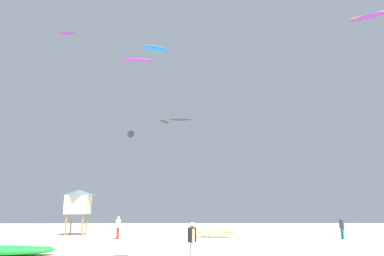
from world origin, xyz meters
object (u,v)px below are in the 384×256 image
at_px(person_left, 342,227).
at_px(kite_aloft_6, 164,121).
at_px(lifeguard_tower, 78,201).
at_px(kite_aloft_2, 370,16).
at_px(kite_aloft_0, 138,60).
at_px(person_foreground, 192,238).
at_px(person_midground, 118,226).
at_px(kite_aloft_4, 67,33).
at_px(kite_aloft_5, 181,120).
at_px(kite_aloft_1, 156,49).
at_px(kite_grounded_near, 3,250).
at_px(kite_aloft_3, 131,134).
at_px(kite_grounded_mid, 214,235).

relative_size(person_left, kite_aloft_6, 0.69).
relative_size(lifeguard_tower, kite_aloft_2, 0.98).
bearing_deg(kite_aloft_0, kite_aloft_6, 79.99).
xyz_separation_m(person_foreground, kite_aloft_2, (20.54, 19.63, 22.67)).
distance_m(person_foreground, person_left, 17.80).
distance_m(person_midground, kite_aloft_0, 16.86).
bearing_deg(kite_aloft_4, kite_aloft_5, -19.75).
bearing_deg(kite_aloft_0, kite_aloft_4, 132.00).
bearing_deg(kite_aloft_1, lifeguard_tower, 147.56).
relative_size(person_foreground, kite_grounded_near, 0.33).
bearing_deg(kite_aloft_3, kite_aloft_0, -79.67).
xyz_separation_m(kite_aloft_3, kite_aloft_4, (-9.47, -2.76, 14.54)).
distance_m(kite_grounded_near, kite_aloft_4, 41.23).
relative_size(kite_aloft_1, kite_aloft_5, 0.94).
height_order(kite_aloft_4, kite_aloft_5, kite_aloft_4).
height_order(lifeguard_tower, kite_aloft_3, kite_aloft_3).
height_order(person_midground, kite_aloft_0, kite_aloft_0).
relative_size(person_left, kite_aloft_2, 0.39).
relative_size(kite_grounded_near, kite_aloft_4, 1.99).
height_order(person_foreground, person_midground, person_midground).
bearing_deg(kite_aloft_5, kite_grounded_mid, -73.97).
bearing_deg(kite_aloft_6, kite_grounded_mid, -70.02).
distance_m(person_midground, kite_aloft_1, 15.60).
bearing_deg(kite_grounded_mid, person_midground, -166.40).
relative_size(person_left, kite_aloft_3, 0.42).
bearing_deg(person_foreground, person_left, -146.52).
bearing_deg(kite_grounded_near, kite_aloft_5, 70.61).
height_order(person_foreground, kite_aloft_5, kite_aloft_5).
relative_size(person_foreground, kite_aloft_4, 0.66).
height_order(person_left, kite_aloft_4, kite_aloft_4).
bearing_deg(kite_aloft_4, kite_aloft_1, -51.40).
bearing_deg(kite_aloft_4, lifeguard_tower, -61.77).
relative_size(kite_grounded_near, lifeguard_tower, 1.20).
distance_m(person_left, kite_aloft_0, 24.33).
xyz_separation_m(kite_aloft_0, kite_aloft_3, (-3.03, 16.65, -4.13)).
xyz_separation_m(person_foreground, kite_aloft_1, (-2.98, 13.55, 15.45)).
relative_size(kite_aloft_1, kite_aloft_2, 0.59).
height_order(kite_grounded_near, kite_aloft_0, kite_aloft_0).
distance_m(kite_grounded_mid, kite_aloft_1, 17.10).
bearing_deg(person_midground, kite_aloft_0, 81.55).
distance_m(person_left, kite_grounded_mid, 10.34).
bearing_deg(person_midground, kite_aloft_5, 66.46).
height_order(kite_aloft_4, kite_aloft_6, kite_aloft_4).
bearing_deg(kite_grounded_near, kite_aloft_3, 88.34).
bearing_deg(kite_aloft_2, person_midground, -166.96).
distance_m(kite_grounded_near, lifeguard_tower, 16.12).
height_order(person_left, kite_grounded_near, person_left).
relative_size(person_midground, kite_aloft_0, 0.52).
bearing_deg(kite_aloft_5, kite_grounded_near, -109.39).
bearing_deg(kite_aloft_1, kite_aloft_2, 14.49).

